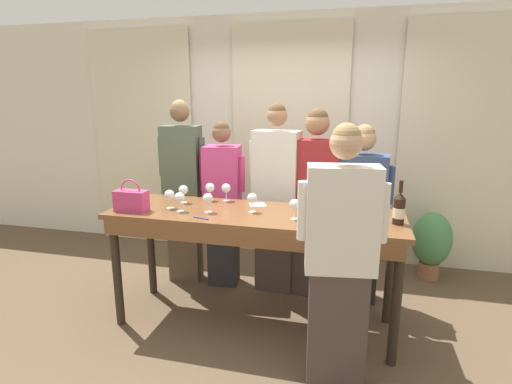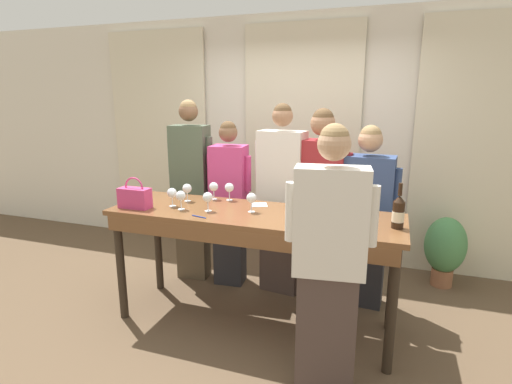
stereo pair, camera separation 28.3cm
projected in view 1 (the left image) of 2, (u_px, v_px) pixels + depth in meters
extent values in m
plane|color=brown|center=(254.00, 322.00, 3.43)|extent=(18.00, 18.00, 0.00)
cube|color=silver|center=(289.00, 139.00, 4.71)|extent=(12.00, 0.06, 2.80)
cube|color=beige|center=(143.00, 140.00, 5.11)|extent=(1.34, 0.03, 2.69)
cube|color=beige|center=(288.00, 144.00, 4.66)|extent=(1.34, 0.03, 2.69)
cube|color=beige|center=(464.00, 149.00, 4.22)|extent=(1.34, 0.03, 2.69)
cube|color=brown|center=(254.00, 215.00, 3.21)|extent=(2.35, 0.72, 0.04)
cube|color=brown|center=(242.00, 239.00, 2.90)|extent=(2.26, 0.03, 0.12)
cylinder|color=#2D2319|center=(117.00, 272.00, 3.31)|extent=(0.07, 0.07, 0.95)
cylinder|color=#2D2319|center=(396.00, 305.00, 2.79)|extent=(0.07, 0.07, 0.95)
cylinder|color=#2D2319|center=(151.00, 247.00, 3.85)|extent=(0.07, 0.07, 0.95)
cylinder|color=#2D2319|center=(390.00, 271.00, 3.33)|extent=(0.07, 0.07, 0.95)
cylinder|color=black|center=(399.00, 211.00, 2.89)|extent=(0.08, 0.08, 0.19)
cone|color=black|center=(400.00, 196.00, 2.86)|extent=(0.08, 0.08, 0.05)
cylinder|color=black|center=(401.00, 186.00, 2.84)|extent=(0.03, 0.03, 0.09)
cylinder|color=beige|center=(399.00, 213.00, 2.89)|extent=(0.08, 0.08, 0.08)
cube|color=#C63870|center=(131.00, 201.00, 3.22)|extent=(0.27, 0.12, 0.17)
torus|color=#C63870|center=(130.00, 190.00, 3.20)|extent=(0.17, 0.01, 0.17)
cylinder|color=white|center=(170.00, 208.00, 3.31)|extent=(0.06, 0.06, 0.00)
cylinder|color=white|center=(170.00, 203.00, 3.30)|extent=(0.01, 0.01, 0.08)
sphere|color=white|center=(170.00, 195.00, 3.28)|extent=(0.08, 0.08, 0.08)
cylinder|color=white|center=(305.00, 206.00, 3.38)|extent=(0.06, 0.06, 0.00)
cylinder|color=white|center=(305.00, 201.00, 3.37)|extent=(0.01, 0.01, 0.08)
sphere|color=white|center=(306.00, 193.00, 3.36)|extent=(0.08, 0.08, 0.08)
sphere|color=maroon|center=(306.00, 194.00, 3.36)|extent=(0.05, 0.05, 0.05)
cylinder|color=white|center=(294.00, 219.00, 3.02)|extent=(0.06, 0.06, 0.00)
cylinder|color=white|center=(295.00, 214.00, 3.01)|extent=(0.01, 0.01, 0.08)
sphere|color=white|center=(295.00, 204.00, 2.99)|extent=(0.08, 0.08, 0.08)
cylinder|color=white|center=(333.00, 212.00, 3.19)|extent=(0.06, 0.06, 0.00)
cylinder|color=white|center=(333.00, 207.00, 3.18)|extent=(0.01, 0.01, 0.08)
sphere|color=white|center=(334.00, 198.00, 3.16)|extent=(0.08, 0.08, 0.08)
sphere|color=maroon|center=(334.00, 200.00, 3.17)|extent=(0.05, 0.05, 0.05)
cylinder|color=white|center=(208.00, 212.00, 3.20)|extent=(0.06, 0.06, 0.00)
cylinder|color=white|center=(208.00, 207.00, 3.19)|extent=(0.01, 0.01, 0.08)
sphere|color=white|center=(208.00, 198.00, 3.17)|extent=(0.08, 0.08, 0.08)
cylinder|color=white|center=(210.00, 200.00, 3.56)|extent=(0.06, 0.06, 0.00)
cylinder|color=white|center=(210.00, 196.00, 3.55)|extent=(0.01, 0.01, 0.08)
sphere|color=white|center=(210.00, 188.00, 3.54)|extent=(0.08, 0.08, 0.08)
cylinder|color=white|center=(226.00, 201.00, 3.54)|extent=(0.06, 0.06, 0.00)
cylinder|color=white|center=(226.00, 196.00, 3.54)|extent=(0.01, 0.01, 0.08)
sphere|color=white|center=(226.00, 188.00, 3.52)|extent=(0.08, 0.08, 0.08)
cylinder|color=white|center=(180.00, 211.00, 3.22)|extent=(0.06, 0.06, 0.00)
cylinder|color=white|center=(180.00, 206.00, 3.21)|extent=(0.01, 0.01, 0.08)
sphere|color=white|center=(180.00, 197.00, 3.20)|extent=(0.08, 0.08, 0.08)
cylinder|color=white|center=(252.00, 212.00, 3.21)|extent=(0.06, 0.06, 0.00)
cylinder|color=white|center=(252.00, 207.00, 3.20)|extent=(0.01, 0.01, 0.08)
sphere|color=white|center=(252.00, 198.00, 3.18)|extent=(0.08, 0.08, 0.08)
sphere|color=maroon|center=(252.00, 199.00, 3.18)|extent=(0.05, 0.05, 0.05)
cylinder|color=white|center=(184.00, 203.00, 3.48)|extent=(0.06, 0.06, 0.00)
cylinder|color=white|center=(184.00, 198.00, 3.47)|extent=(0.01, 0.01, 0.08)
sphere|color=white|center=(183.00, 190.00, 3.45)|extent=(0.08, 0.08, 0.08)
cylinder|color=white|center=(352.00, 230.00, 2.76)|extent=(0.06, 0.06, 0.00)
cylinder|color=white|center=(352.00, 225.00, 2.75)|extent=(0.01, 0.01, 0.08)
sphere|color=white|center=(353.00, 215.00, 2.73)|extent=(0.08, 0.08, 0.08)
sphere|color=maroon|center=(353.00, 216.00, 2.74)|extent=(0.05, 0.05, 0.05)
cylinder|color=white|center=(302.00, 210.00, 3.25)|extent=(0.06, 0.06, 0.00)
cylinder|color=white|center=(302.00, 205.00, 3.24)|extent=(0.01, 0.01, 0.08)
sphere|color=white|center=(302.00, 197.00, 3.22)|extent=(0.08, 0.08, 0.08)
cube|color=white|center=(258.00, 205.00, 3.41)|extent=(0.18, 0.18, 0.00)
cylinder|color=#193399|center=(201.00, 218.00, 3.03)|extent=(0.13, 0.04, 0.01)
cube|color=brown|center=(185.00, 238.00, 4.16)|extent=(0.33, 0.22, 0.90)
cube|color=#4C5B47|center=(182.00, 162.00, 3.97)|extent=(0.39, 0.26, 0.71)
sphere|color=brown|center=(180.00, 112.00, 3.86)|extent=(0.19, 0.19, 0.19)
sphere|color=#93754C|center=(179.00, 108.00, 3.85)|extent=(0.17, 0.17, 0.17)
cylinder|color=#4C5B47|center=(202.00, 157.00, 3.93)|extent=(0.08, 0.08, 0.39)
cylinder|color=#4C5B47|center=(162.00, 156.00, 3.99)|extent=(0.08, 0.08, 0.39)
cube|color=#28282D|center=(224.00, 246.00, 4.07)|extent=(0.31, 0.25, 0.80)
cube|color=#C63D7A|center=(222.00, 178.00, 3.91)|extent=(0.36, 0.29, 0.63)
sphere|color=brown|center=(221.00, 133.00, 3.80)|extent=(0.18, 0.18, 0.18)
sphere|color=brown|center=(221.00, 130.00, 3.80)|extent=(0.16, 0.16, 0.16)
cylinder|color=#C63D7A|center=(241.00, 174.00, 3.87)|extent=(0.08, 0.08, 0.35)
cylinder|color=#C63D7A|center=(203.00, 173.00, 3.92)|extent=(0.08, 0.08, 0.35)
cube|color=#473833|center=(275.00, 247.00, 3.94)|extent=(0.39, 0.23, 0.88)
cube|color=silver|center=(276.00, 168.00, 3.75)|extent=(0.46, 0.27, 0.70)
sphere|color=#9E7051|center=(277.00, 116.00, 3.64)|extent=(0.19, 0.19, 0.19)
sphere|color=brown|center=(277.00, 112.00, 3.63)|extent=(0.17, 0.17, 0.17)
cylinder|color=silver|center=(301.00, 164.00, 3.65)|extent=(0.08, 0.08, 0.39)
cylinder|color=silver|center=(253.00, 161.00, 3.82)|extent=(0.08, 0.08, 0.39)
cube|color=#473833|center=(313.00, 252.00, 3.85)|extent=(0.40, 0.25, 0.85)
cube|color=maroon|center=(316.00, 176.00, 3.68)|extent=(0.47, 0.30, 0.67)
sphere|color=#9E7051|center=(317.00, 123.00, 3.56)|extent=(0.22, 0.22, 0.22)
sphere|color=brown|center=(318.00, 119.00, 3.56)|extent=(0.19, 0.19, 0.19)
cylinder|color=maroon|center=(343.00, 172.00, 3.58)|extent=(0.08, 0.08, 0.37)
cylinder|color=maroon|center=(290.00, 169.00, 3.75)|extent=(0.08, 0.08, 0.37)
cube|color=#28282D|center=(357.00, 260.00, 3.77)|extent=(0.39, 0.24, 0.78)
cube|color=#334775|center=(361.00, 188.00, 3.60)|extent=(0.46, 0.28, 0.62)
sphere|color=tan|center=(364.00, 139.00, 3.50)|extent=(0.21, 0.21, 0.21)
sphere|color=#93754C|center=(365.00, 135.00, 3.49)|extent=(0.18, 0.18, 0.18)
cylinder|color=#334775|center=(390.00, 185.00, 3.52)|extent=(0.07, 0.07, 0.34)
cylinder|color=#334775|center=(334.00, 182.00, 3.66)|extent=(0.07, 0.07, 0.34)
cube|color=#473833|center=(336.00, 330.00, 2.59)|extent=(0.39, 0.22, 0.84)
cube|color=silver|center=(342.00, 220.00, 2.41)|extent=(0.46, 0.26, 0.66)
sphere|color=tan|center=(346.00, 143.00, 2.30)|extent=(0.19, 0.19, 0.19)
sphere|color=#93754C|center=(347.00, 137.00, 2.29)|extent=(0.17, 0.17, 0.17)
cylinder|color=silver|center=(303.00, 211.00, 2.42)|extent=(0.08, 0.08, 0.36)
cylinder|color=silver|center=(383.00, 213.00, 2.37)|extent=(0.08, 0.08, 0.36)
cylinder|color=#935B3D|center=(428.00, 270.00, 4.25)|extent=(0.21, 0.21, 0.18)
ellipsoid|color=#47844C|center=(432.00, 239.00, 4.17)|extent=(0.40, 0.40, 0.57)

